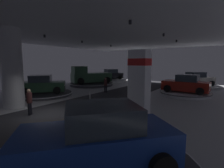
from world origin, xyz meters
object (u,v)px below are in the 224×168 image
display_car_far_right (186,84)px  visitor_walking_far (29,100)px  pickup_truck_far_left (89,76)px  display_platform_deep_right (196,86)px  display_car_near_right (98,139)px  display_car_deep_right (196,79)px  display_platform_mid_left (43,94)px  display_platform_deep_left (110,80)px  display_platform_far_right (185,93)px  visitor_walking_near (106,84)px  display_car_mid_left (42,85)px  display_platform_far_left (92,84)px  brand_sign_pylon (139,85)px  column_left (12,69)px  display_car_deep_left (110,75)px

display_car_far_right → visitor_walking_far: display_car_far_right is taller
pickup_truck_far_left → display_platform_deep_right: bearing=27.5°
display_car_near_right → visitor_walking_far: size_ratio=2.72×
pickup_truck_far_left → visitor_walking_far: (5.95, -12.00, -0.39)m
display_car_deep_right → pickup_truck_far_left: (-12.40, -6.45, 0.28)m
display_platform_deep_right → display_platform_mid_left: (-11.51, -14.25, -0.00)m
display_platform_deep_left → display_platform_mid_left: (1.79, -14.00, -0.04)m
display_platform_far_right → display_platform_mid_left: (-11.47, -7.82, -0.03)m
display_car_deep_right → display_car_near_right: display_car_near_right is taller
visitor_walking_near → pickup_truck_far_left: bearing=148.1°
display_car_mid_left → display_platform_far_left: bearing=95.2°
display_platform_mid_left → display_platform_far_left: bearing=95.4°
display_platform_deep_left → pickup_truck_far_left: 6.39m
brand_sign_pylon → visitor_walking_far: brand_sign_pylon is taller
display_platform_deep_right → visitor_walking_far: (-6.48, -18.47, 0.76)m
display_car_deep_right → display_platform_far_right: display_car_deep_right is taller
display_platform_deep_right → display_platform_far_left: display_platform_far_left is taller
display_car_deep_right → display_platform_mid_left: bearing=-128.9°
display_car_far_right → display_platform_far_left: bearing=178.9°
column_left → display_car_far_right: (9.08, 11.69, -1.67)m
display_car_deep_right → display_car_far_right: 6.40m
display_platform_far_left → pickup_truck_far_left: 1.14m
display_platform_deep_right → display_car_mid_left: 18.37m
brand_sign_pylon → display_car_deep_left: brand_sign_pylon is taller
display_platform_mid_left → display_car_far_right: bearing=34.2°
display_platform_far_left → display_platform_deep_left: bearing=99.8°
display_platform_deep_left → display_platform_mid_left: display_platform_deep_left is taller
display_car_far_right → display_car_mid_left: 13.94m
display_car_far_right → visitor_walking_near: bearing=-155.8°
display_car_deep_right → display_car_deep_left: size_ratio=0.95×
brand_sign_pylon → display_platform_deep_left: (-12.77, 15.54, -1.80)m
display_car_deep_right → display_car_deep_left: bearing=-179.2°
display_car_deep_left → brand_sign_pylon: bearing=-50.7°
display_car_deep_left → display_platform_far_left: 6.13m
column_left → display_car_near_right: (9.65, -2.46, -1.63)m
brand_sign_pylon → display_car_near_right: 4.98m
display_car_deep_left → display_car_near_right: (13.84, -20.35, 0.03)m
display_car_deep_left → display_car_far_right: size_ratio=1.07×
display_car_near_right → visitor_walking_near: display_car_near_right is taller
display_platform_deep_right → display_platform_far_right: size_ratio=1.22×
display_car_mid_left → visitor_walking_far: display_car_mid_left is taller
display_platform_deep_left → column_left: bearing=-76.8°
display_platform_mid_left → display_car_deep_right: bearing=51.1°
display_platform_far_left → visitor_walking_far: (5.80, -12.28, 0.71)m
visitor_walking_near → visitor_walking_far: (0.79, -8.79, 0.00)m
brand_sign_pylon → display_platform_mid_left: (-10.98, 1.54, -1.84)m
display_platform_far_right → display_car_mid_left: (-11.49, -7.84, 0.84)m
display_car_deep_right → display_car_near_right: size_ratio=1.00×
display_car_deep_right → display_car_near_right: (0.57, -20.55, 0.10)m
column_left → brand_sign_pylon: column_left is taller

